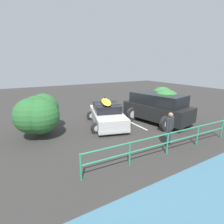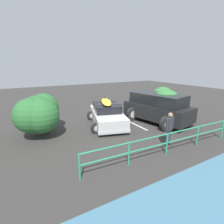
# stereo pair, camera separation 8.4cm
# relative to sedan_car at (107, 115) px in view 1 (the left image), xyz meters

# --- Properties ---
(ground_plane) EXTENTS (44.00, 44.00, 0.02)m
(ground_plane) POSITION_rel_sedan_car_xyz_m (-0.66, -0.13, -0.63)
(ground_plane) COLOR #383533
(ground_plane) RESTS_ON ground
(parking_stripe) EXTENTS (0.12, 4.04, 0.00)m
(parking_stripe) POSITION_rel_sedan_car_xyz_m (-1.51, 0.04, -0.62)
(parking_stripe) COLOR silver
(parking_stripe) RESTS_ON ground
(sedan_car) EXTENTS (2.94, 4.30, 1.58)m
(sedan_car) POSITION_rel_sedan_car_xyz_m (0.00, 0.00, 0.00)
(sedan_car) COLOR silver
(sedan_car) RESTS_ON ground
(suv_car) EXTENTS (3.20, 4.61, 1.86)m
(suv_car) POSITION_rel_sedan_car_xyz_m (-3.02, 1.14, 0.34)
(suv_car) COLOR black
(suv_car) RESTS_ON ground
(person_bystander) EXTENTS (0.59, 0.32, 1.59)m
(person_bystander) POSITION_rel_sedan_car_xyz_m (-1.01, 4.02, 0.34)
(person_bystander) COLOR #33384C
(person_bystander) RESTS_ON ground
(railing_fence) EXTENTS (7.43, 0.42, 0.94)m
(railing_fence) POSITION_rel_sedan_car_xyz_m (-0.36, 4.53, 0.01)
(railing_fence) COLOR #2D9366
(railing_fence) RESTS_ON ground
(bush_near_left) EXTENTS (2.39, 2.80, 2.11)m
(bush_near_left) POSITION_rel_sedan_car_xyz_m (3.82, -0.14, 0.58)
(bush_near_left) COLOR brown
(bush_near_left) RESTS_ON ground
(bush_near_right) EXTENTS (2.54, 3.01, 2.20)m
(bush_near_right) POSITION_rel_sedan_car_xyz_m (-3.82, 1.09, 0.36)
(bush_near_right) COLOR brown
(bush_near_right) RESTS_ON ground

